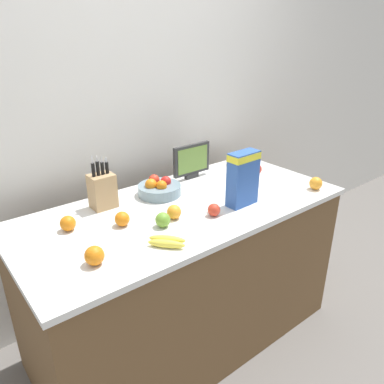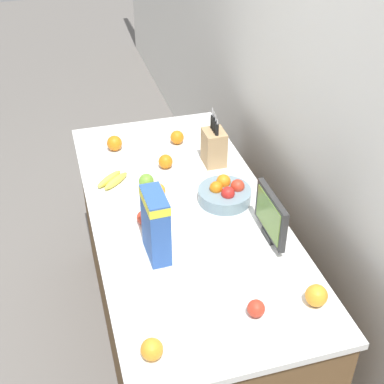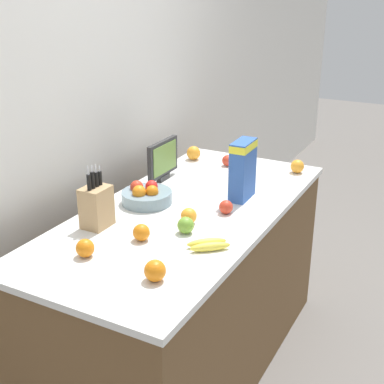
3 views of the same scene
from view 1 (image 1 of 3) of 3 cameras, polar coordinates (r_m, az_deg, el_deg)
The scene contains 17 objects.
ground_plane at distance 2.53m, azimuth -1.04°, elevation -20.79°, with size 14.00×14.00×0.00m, color slate.
wall_back at distance 2.38m, azimuth -10.70°, elevation 11.90°, with size 9.00×0.06×2.60m.
counter at distance 2.23m, azimuth -1.13°, elevation -12.51°, with size 1.78×0.82×0.90m.
knife_block at distance 2.01m, azimuth -13.49°, elevation 0.25°, with size 0.13×0.10×0.29m.
small_monitor at distance 2.34m, azimuth -0.05°, elevation 4.87°, with size 0.27×0.03×0.22m.
cereal_box at distance 1.98m, azimuth 7.77°, elevation 2.37°, with size 0.18×0.09×0.29m.
fruit_bowl at distance 2.13m, azimuth -5.04°, elevation 0.57°, with size 0.24×0.24×0.11m.
banana_bunch at distance 1.65m, azimuth -3.86°, elevation -7.54°, with size 0.16×0.18×0.04m.
apple_front at distance 1.89m, azimuth 3.36°, elevation -2.74°, with size 0.06×0.06×0.06m, color red.
apple_by_knife_block at distance 2.47m, azimuth 9.86°, elevation 3.46°, with size 0.06×0.06×0.06m, color red.
apple_middle at distance 1.79m, azimuth -4.47°, elevation -4.24°, with size 0.07×0.07×0.07m, color #6B9E33.
orange_back_center at distance 2.31m, azimuth 18.34°, elevation 1.26°, with size 0.08×0.08×0.08m, color orange.
orange_front_left at distance 1.86m, azimuth -2.75°, elevation -3.05°, with size 0.07×0.07×0.07m, color orange.
orange_by_cereal at distance 1.82m, azimuth -10.60°, elevation -4.06°, with size 0.07×0.07×0.07m, color orange.
orange_mid_right at distance 1.56m, azimuth -14.65°, elevation -9.36°, with size 0.08×0.08×0.08m, color orange.
orange_near_bowl at distance 1.84m, azimuth -18.39°, elevation -4.56°, with size 0.07×0.07×0.07m, color orange.
orange_front_center at distance 2.62m, azimuth 6.32°, elevation 5.05°, with size 0.08×0.08×0.08m, color orange.
Camera 1 is at (-1.09, -1.44, 1.76)m, focal length 35.00 mm.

